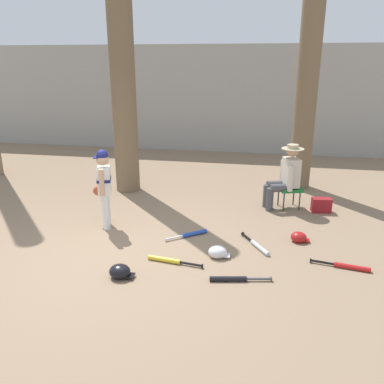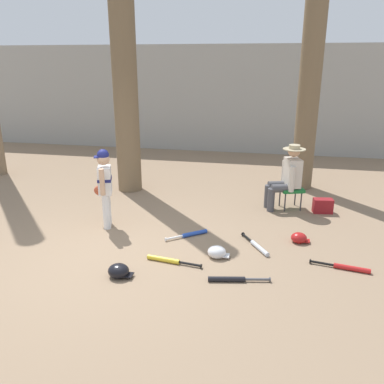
% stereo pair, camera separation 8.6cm
% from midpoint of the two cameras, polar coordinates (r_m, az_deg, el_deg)
% --- Properties ---
extents(ground_plane, '(60.00, 60.00, 0.00)m').
position_cam_midpoint_polar(ground_plane, '(5.76, -12.12, -9.27)').
color(ground_plane, '#897056').
extents(concrete_back_wall, '(18.00, 0.36, 3.06)m').
position_cam_midpoint_polar(concrete_back_wall, '(12.17, 1.36, 13.17)').
color(concrete_back_wall, '#9E9E99').
rests_on(concrete_back_wall, ground).
extents(tree_near_player, '(0.70, 0.70, 5.58)m').
position_cam_midpoint_polar(tree_near_player, '(8.23, -9.34, 16.86)').
color(tree_near_player, brown).
rests_on(tree_near_player, ground).
extents(tree_behind_spectator, '(0.65, 0.65, 5.48)m').
position_cam_midpoint_polar(tree_behind_spectator, '(8.62, 16.92, 16.17)').
color(tree_behind_spectator, brown).
rests_on(tree_behind_spectator, ground).
extents(young_ballplayer, '(0.44, 0.56, 1.31)m').
position_cam_midpoint_polar(young_ballplayer, '(6.56, -12.04, 1.23)').
color(young_ballplayer, white).
rests_on(young_ballplayer, ground).
extents(folding_stool, '(0.50, 0.50, 0.41)m').
position_cam_midpoint_polar(folding_stool, '(7.56, 14.29, 0.33)').
color(folding_stool, '#196B2D').
rests_on(folding_stool, ground).
extents(seated_spectator, '(0.68, 0.53, 1.20)m').
position_cam_midpoint_polar(seated_spectator, '(7.45, 13.74, 2.33)').
color(seated_spectator, '#47474C').
rests_on(seated_spectator, ground).
extents(handbag_beside_stool, '(0.36, 0.22, 0.26)m').
position_cam_midpoint_polar(handbag_beside_stool, '(7.59, 18.51, -1.88)').
color(handbag_beside_stool, maroon).
rests_on(handbag_beside_stool, ground).
extents(bat_red_barrel, '(0.77, 0.20, 0.07)m').
position_cam_midpoint_polar(bat_red_barrel, '(5.73, 21.69, -10.00)').
color(bat_red_barrel, red).
rests_on(bat_red_barrel, ground).
extents(bat_blue_youth, '(0.60, 0.49, 0.07)m').
position_cam_midpoint_polar(bat_blue_youth, '(6.29, 0.29, -6.04)').
color(bat_blue_youth, '#2347AD').
rests_on(bat_blue_youth, ground).
extents(bat_yellow_trainer, '(0.79, 0.17, 0.07)m').
position_cam_midpoint_polar(bat_yellow_trainer, '(5.53, -3.07, -9.70)').
color(bat_yellow_trainer, yellow).
rests_on(bat_yellow_trainer, ground).
extents(bat_black_composite, '(0.78, 0.21, 0.07)m').
position_cam_midpoint_polar(bat_black_composite, '(5.11, 6.17, -12.29)').
color(bat_black_composite, black).
rests_on(bat_black_composite, ground).
extents(bat_aluminum_silver, '(0.45, 0.68, 0.07)m').
position_cam_midpoint_polar(bat_aluminum_silver, '(5.98, 9.77, -7.69)').
color(bat_aluminum_silver, '#B7BCC6').
rests_on(bat_aluminum_silver, ground).
extents(batting_helmet_black, '(0.32, 0.25, 0.19)m').
position_cam_midpoint_polar(batting_helmet_black, '(5.24, -9.97, -11.07)').
color(batting_helmet_black, black).
rests_on(batting_helmet_black, ground).
extents(batting_helmet_red, '(0.28, 0.22, 0.16)m').
position_cam_midpoint_polar(batting_helmet_red, '(6.29, 15.44, -6.36)').
color(batting_helmet_red, '#A81919').
rests_on(batting_helmet_red, ground).
extents(batting_helmet_white, '(0.31, 0.24, 0.18)m').
position_cam_midpoint_polar(batting_helmet_white, '(5.65, 4.04, -8.57)').
color(batting_helmet_white, silver).
rests_on(batting_helmet_white, ground).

